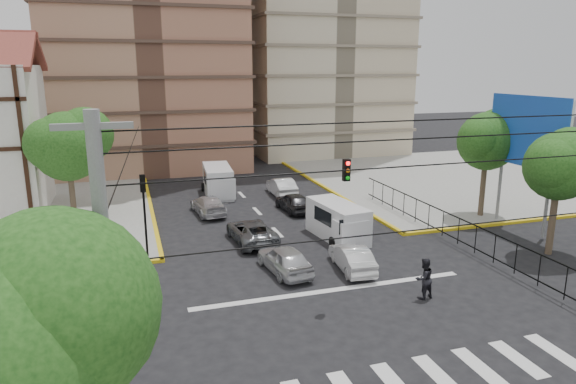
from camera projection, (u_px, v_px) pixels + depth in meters
name	position (u px, v px, depth m)	size (l,w,h in m)	color
ground	(343.00, 301.00, 22.19)	(160.00, 160.00, 0.00)	black
sidewalk_ne	(457.00, 178.00, 46.58)	(26.00, 26.00, 0.15)	gray
crosswalk_stripes	(417.00, 380.00, 16.64)	(12.00, 2.40, 0.01)	silver
stop_line	(332.00, 290.00, 23.30)	(13.00, 0.40, 0.01)	silver
park_fence	(457.00, 246.00, 29.01)	(0.10, 22.50, 1.66)	black
billboard	(528.00, 134.00, 30.58)	(0.36, 6.20, 8.10)	slate
tree_park_a	(561.00, 163.00, 26.72)	(4.41, 3.60, 6.83)	#473828
tree_park_c	(488.00, 138.00, 33.42)	(4.65, 3.80, 7.25)	#473828
tree_tudor	(69.00, 143.00, 32.28)	(5.39, 4.40, 7.43)	#473828
traffic_light_nw	(144.00, 202.00, 26.38)	(0.28, 0.22, 4.40)	black
traffic_light_hanging	(369.00, 178.00, 18.91)	(18.00, 9.12, 0.92)	black
utility_pole_sw	(111.00, 334.00, 10.08)	(1.40, 0.28, 9.00)	slate
van_right_lane	(339.00, 223.00, 29.93)	(2.41, 4.91, 2.12)	silver
van_left_lane	(218.00, 182.00, 40.15)	(2.37, 5.21, 2.28)	silver
car_silver_front_left	(285.00, 259.00, 25.19)	(1.62, 4.04, 1.37)	#BCBCC1
car_white_front_right	(352.00, 258.00, 25.52)	(1.35, 3.86, 1.27)	white
car_grey_mid_left	(252.00, 231.00, 29.56)	(2.17, 4.71, 1.31)	slate
car_silver_rear_left	(208.00, 205.00, 35.25)	(1.79, 4.41, 1.28)	silver
car_darkgrey_mid_right	(294.00, 202.00, 35.88)	(1.60, 3.98, 1.35)	#28282A
car_white_rear_right	(282.00, 187.00, 40.32)	(1.50, 4.31, 1.42)	white
pedestrian_crosswalk	(424.00, 278.00, 22.30)	(0.90, 0.70, 1.85)	black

